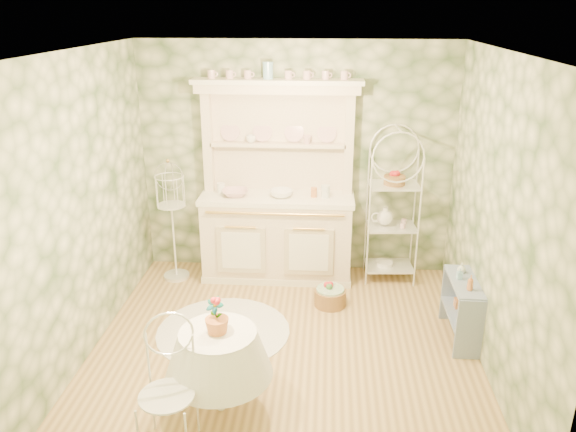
# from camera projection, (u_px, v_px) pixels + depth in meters

# --- Properties ---
(floor) EXTENTS (3.60, 3.60, 0.00)m
(floor) POSITION_uv_depth(u_px,v_px,m) (284.00, 348.00, 5.30)
(floor) COLOR tan
(floor) RESTS_ON ground
(ceiling) EXTENTS (3.60, 3.60, 0.00)m
(ceiling) POSITION_uv_depth(u_px,v_px,m) (283.00, 52.00, 4.34)
(ceiling) COLOR white
(ceiling) RESTS_ON floor
(wall_left) EXTENTS (3.60, 3.60, 0.00)m
(wall_left) POSITION_uv_depth(u_px,v_px,m) (80.00, 210.00, 4.94)
(wall_left) COLOR beige
(wall_left) RESTS_ON floor
(wall_right) EXTENTS (3.60, 3.60, 0.00)m
(wall_right) POSITION_uv_depth(u_px,v_px,m) (498.00, 220.00, 4.70)
(wall_right) COLOR beige
(wall_right) RESTS_ON floor
(wall_back) EXTENTS (3.60, 3.60, 0.00)m
(wall_back) POSITION_uv_depth(u_px,v_px,m) (296.00, 160.00, 6.50)
(wall_back) COLOR beige
(wall_back) RESTS_ON floor
(wall_front) EXTENTS (3.60, 3.60, 0.00)m
(wall_front) POSITION_uv_depth(u_px,v_px,m) (259.00, 327.00, 3.14)
(wall_front) COLOR beige
(wall_front) RESTS_ON floor
(kitchen_dresser) EXTENTS (1.87, 0.61, 2.29)m
(kitchen_dresser) POSITION_uv_depth(u_px,v_px,m) (277.00, 184.00, 6.33)
(kitchen_dresser) COLOR #F4E3CA
(kitchen_dresser) RESTS_ON floor
(bakers_rack) EXTENTS (0.61, 0.45, 1.86)m
(bakers_rack) POSITION_uv_depth(u_px,v_px,m) (393.00, 204.00, 6.35)
(bakers_rack) COLOR white
(bakers_rack) RESTS_ON floor
(side_shelf) EXTENTS (0.30, 0.72, 0.60)m
(side_shelf) POSITION_uv_depth(u_px,v_px,m) (461.00, 310.00, 5.37)
(side_shelf) COLOR #8092B0
(side_shelf) RESTS_ON floor
(round_table) EXTENTS (0.64, 0.64, 0.65)m
(round_table) POSITION_uv_depth(u_px,v_px,m) (220.00, 375.00, 4.39)
(round_table) COLOR white
(round_table) RESTS_ON floor
(cafe_chair) EXTENTS (0.50, 0.50, 0.88)m
(cafe_chair) POSITION_uv_depth(u_px,v_px,m) (167.00, 397.00, 3.97)
(cafe_chair) COLOR white
(cafe_chair) RESTS_ON floor
(birdcage_stand) EXTENTS (0.35, 0.35, 1.46)m
(birdcage_stand) POSITION_uv_depth(u_px,v_px,m) (172.00, 220.00, 6.43)
(birdcage_stand) COLOR white
(birdcage_stand) RESTS_ON floor
(floor_basket) EXTENTS (0.34, 0.34, 0.19)m
(floor_basket) POSITION_uv_depth(u_px,v_px,m) (330.00, 297.00, 6.03)
(floor_basket) COLOR olive
(floor_basket) RESTS_ON floor
(lace_rug) EXTENTS (1.47, 1.47, 0.01)m
(lace_rug) POSITION_uv_depth(u_px,v_px,m) (223.00, 331.00, 5.57)
(lace_rug) COLOR white
(lace_rug) RESTS_ON floor
(bowl_floral) EXTENTS (0.33, 0.33, 0.07)m
(bowl_floral) POSITION_uv_depth(u_px,v_px,m) (235.00, 195.00, 6.36)
(bowl_floral) COLOR white
(bowl_floral) RESTS_ON kitchen_dresser
(bowl_white) EXTENTS (0.34, 0.34, 0.08)m
(bowl_white) POSITION_uv_depth(u_px,v_px,m) (281.00, 196.00, 6.33)
(bowl_white) COLOR white
(bowl_white) RESTS_ON kitchen_dresser
(cup_left) EXTENTS (0.13, 0.13, 0.09)m
(cup_left) POSITION_uv_depth(u_px,v_px,m) (251.00, 140.00, 6.33)
(cup_left) COLOR white
(cup_left) RESTS_ON kitchen_dresser
(cup_right) EXTENTS (0.12, 0.12, 0.09)m
(cup_right) POSITION_uv_depth(u_px,v_px,m) (307.00, 141.00, 6.29)
(cup_right) COLOR white
(cup_right) RESTS_ON kitchen_dresser
(potted_geranium) EXTENTS (0.17, 0.14, 0.28)m
(potted_geranium) POSITION_uv_depth(u_px,v_px,m) (215.00, 315.00, 4.23)
(potted_geranium) COLOR #3F7238
(potted_geranium) RESTS_ON round_table
(bottle_amber) EXTENTS (0.07, 0.07, 0.15)m
(bottle_amber) POSITION_uv_depth(u_px,v_px,m) (470.00, 283.00, 5.07)
(bottle_amber) COLOR #C2733B
(bottle_amber) RESTS_ON side_shelf
(bottle_blue) EXTENTS (0.05, 0.05, 0.11)m
(bottle_blue) POSITION_uv_depth(u_px,v_px,m) (459.00, 275.00, 5.29)
(bottle_blue) COLOR #80B8D3
(bottle_blue) RESTS_ON side_shelf
(bottle_glass) EXTENTS (0.08, 0.08, 0.10)m
(bottle_glass) POSITION_uv_depth(u_px,v_px,m) (461.00, 270.00, 5.41)
(bottle_glass) COLOR silver
(bottle_glass) RESTS_ON side_shelf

